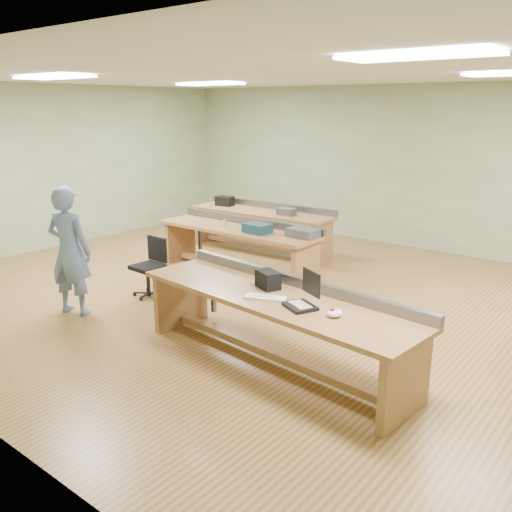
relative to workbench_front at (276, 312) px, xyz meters
name	(u,v)px	position (x,y,z in m)	size (l,w,h in m)	color
floor	(272,299)	(-1.19, 1.52, -0.56)	(10.00, 10.00, 0.00)	#9E6C3C
ceiling	(274,73)	(-1.19, 1.52, 2.44)	(10.00, 10.00, 0.00)	silver
wall_back	(400,167)	(-1.19, 5.52, 0.94)	(10.00, 0.04, 3.00)	#9CB589
wall_left	(60,167)	(-6.19, 1.52, 0.94)	(0.04, 8.00, 3.00)	#9CB589
fluor_panels	(273,75)	(-1.19, 1.52, 2.41)	(6.20, 3.50, 0.03)	white
workbench_front	(276,312)	(0.00, 0.00, 0.00)	(3.29, 1.16, 0.86)	#976940
workbench_mid	(239,239)	(-2.35, 2.18, -0.01)	(2.81, 0.76, 0.86)	#976940
workbench_back	(262,221)	(-2.93, 3.52, -0.01)	(2.81, 0.88, 0.86)	#976940
person	(70,251)	(-2.89, -0.49, 0.27)	(0.61, 0.40, 1.66)	#697EAC
laptop_base	(300,306)	(0.40, -0.16, 0.20)	(0.30, 0.24, 0.03)	black
laptop_screen	(311,283)	(0.45, -0.05, 0.42)	(0.30, 0.01, 0.23)	black
keyboard	(266,298)	(-0.01, -0.16, 0.20)	(0.41, 0.14, 0.02)	white
trackball_mouse	(335,313)	(0.77, -0.14, 0.22)	(0.13, 0.16, 0.07)	white
camera_bag	(268,280)	(-0.19, 0.12, 0.28)	(0.27, 0.17, 0.18)	black
task_chair	(150,275)	(-2.63, 0.57, -0.26)	(0.47, 0.47, 0.83)	black
parts_bin_teal	(257,228)	(-1.90, 2.09, 0.25)	(0.39, 0.29, 0.14)	#13323D
parts_bin_grey	(303,233)	(-1.20, 2.27, 0.25)	(0.45, 0.29, 0.12)	#3C3C3E
mug	(252,227)	(-2.07, 2.17, 0.23)	(0.12, 0.12, 0.09)	#3C3C3E
drinks_can	(225,222)	(-2.60, 2.14, 0.24)	(0.06, 0.06, 0.11)	silver
storage_box_back	(225,201)	(-3.82, 3.50, 0.28)	(0.32, 0.23, 0.18)	black
tray_back	(286,212)	(-2.35, 3.48, 0.24)	(0.30, 0.22, 0.12)	#3C3C3E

